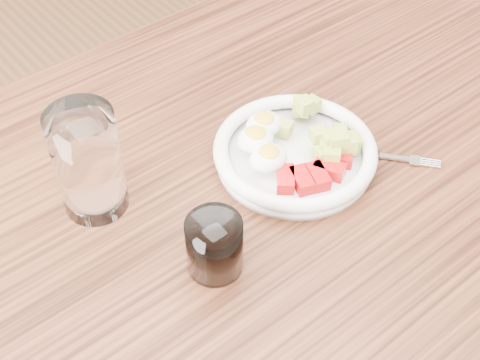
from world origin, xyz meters
name	(u,v)px	position (x,y,z in m)	size (l,w,h in m)	color
dining_table	(249,240)	(0.00, 0.00, 0.67)	(1.50, 0.90, 0.77)	brown
bowl	(295,151)	(0.09, 0.01, 0.79)	(0.24, 0.24, 0.06)	white
fork	(367,154)	(0.19, -0.05, 0.77)	(0.12, 0.14, 0.01)	black
water_glass	(88,162)	(-0.17, 0.12, 0.85)	(0.09, 0.09, 0.16)	white
coffee_glass	(215,246)	(-0.11, -0.07, 0.81)	(0.07, 0.07, 0.08)	white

